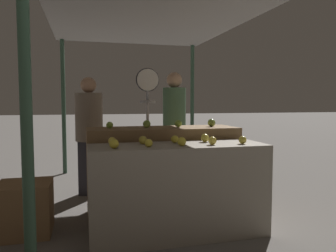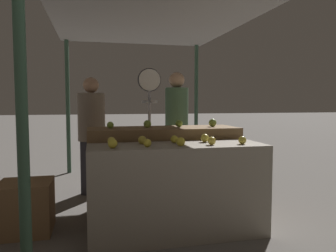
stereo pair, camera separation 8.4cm
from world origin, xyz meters
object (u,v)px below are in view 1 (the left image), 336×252
at_px(wooden_crate_side, 25,208).
at_px(person_customer_left, 89,128).
at_px(produce_scale, 148,103).
at_px(person_vendor_at_scale, 174,122).

bearing_deg(wooden_crate_side, person_customer_left, 62.03).
height_order(produce_scale, person_vendor_at_scale, produce_scale).
height_order(produce_scale, wooden_crate_side, produce_scale).
distance_m(produce_scale, person_vendor_at_scale, 0.61).
bearing_deg(wooden_crate_side, person_vendor_at_scale, 33.18).
bearing_deg(produce_scale, person_customer_left, 155.34).
xyz_separation_m(produce_scale, person_vendor_at_scale, (0.45, 0.33, -0.26)).
relative_size(produce_scale, wooden_crate_side, 3.45).
height_order(person_vendor_at_scale, person_customer_left, person_vendor_at_scale).
bearing_deg(person_vendor_at_scale, person_customer_left, 19.12).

